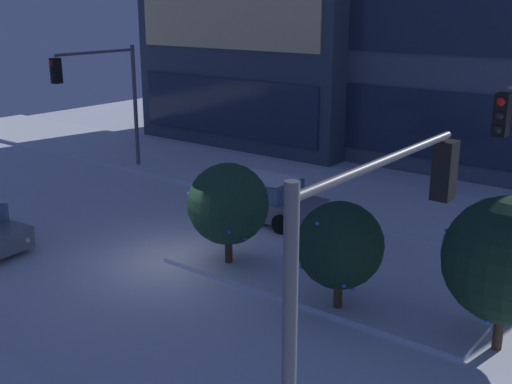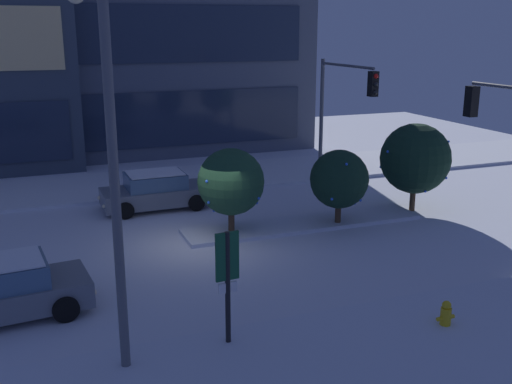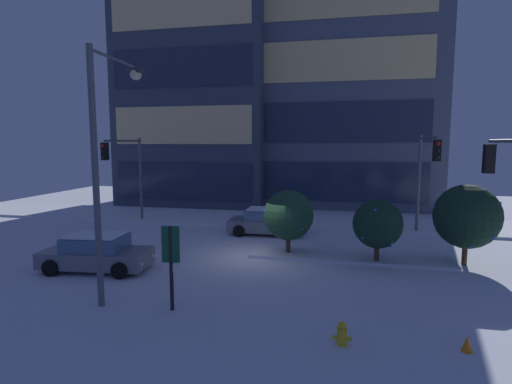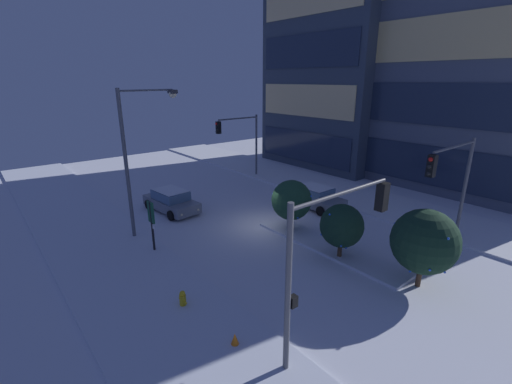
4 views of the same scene
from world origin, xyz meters
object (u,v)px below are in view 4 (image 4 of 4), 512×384
Objects in this scene: decorated_tree_right_of_median at (425,242)px; construction_cone at (235,340)px; traffic_light_corner_far_right at (452,176)px; decorated_tree_left_of_median at (291,200)px; decorated_tree_median at (342,226)px; street_lamp_arched at (140,143)px; traffic_light_corner_near_right at (334,240)px; traffic_light_corner_far_left at (240,135)px; car_near at (171,201)px; car_far at (314,197)px; fire_hydrant at (183,300)px; parking_info_sign at (152,221)px.

decorated_tree_right_of_median reaches higher than construction_cone.
traffic_light_corner_far_right is 8.26m from decorated_tree_left_of_median.
decorated_tree_median is 3.99m from decorated_tree_left_of_median.
traffic_light_corner_near_right is at bearing -89.08° from street_lamp_arched.
construction_cone is at bearing -102.07° from street_lamp_arched.
traffic_light_corner_far_right reaches higher than decorated_tree_right_of_median.
decorated_tree_median is at bearing 71.22° from traffic_light_corner_far_left.
car_near is 1.04× the size of car_far.
car_far is 13.29m from fire_hydrant.
traffic_light_corner_far_right is at bearing -50.45° from street_lamp_arched.
traffic_light_corner_far_right is at bearing 3.81° from traffic_light_corner_near_right.
decorated_tree_median is at bearing 101.92° from construction_cone.
car_far is 7.46m from decorated_tree_median.
parking_info_sign is (-9.91, -1.75, -2.07)m from traffic_light_corner_near_right.
decorated_tree_left_of_median is at bearing 22.29° from car_near.
street_lamp_arched is at bearing 72.66° from car_far.
traffic_light_corner_far_left is 11.92m from decorated_tree_left_of_median.
traffic_light_corner_far_right reaches higher than fire_hydrant.
parking_info_sign is at bearing -111.01° from street_lamp_arched.
street_lamp_arched reaches higher than decorated_tree_right_of_median.
traffic_light_corner_far_right is 13.11m from construction_cone.
car_far is 14.30m from construction_cone.
decorated_tree_right_of_median is (9.48, -3.96, 1.41)m from car_far.
decorated_tree_median is (1.40, 7.94, 1.40)m from fire_hydrant.
street_lamp_arched reaches higher than traffic_light_corner_near_right.
parking_info_sign is at bearing -133.63° from decorated_tree_median.
decorated_tree_right_of_median is (7.65, 0.13, 0.21)m from decorated_tree_left_of_median.
fire_hydrant is (-4.13, -12.82, -3.65)m from traffic_light_corner_far_right.
decorated_tree_median is (14.80, -5.03, -2.14)m from traffic_light_corner_far_left.
traffic_light_corner_far_left is 1.59× the size of decorated_tree_right_of_median.
street_lamp_arched is 8.93m from decorated_tree_left_of_median.
car_far is at bearing 141.47° from decorated_tree_median.
decorated_tree_median is (11.39, 3.43, 1.05)m from car_near.
traffic_light_corner_far_left reaches higher than decorated_tree_right_of_median.
traffic_light_corner_far_left is 20.82m from traffic_light_corner_near_right.
decorated_tree_median is 0.81× the size of decorated_tree_right_of_median.
construction_cone is (3.01, 0.31, -0.09)m from fire_hydrant.
decorated_tree_median is at bearing -29.21° from traffic_light_corner_far_right.
decorated_tree_median is 5.16× the size of construction_cone.
street_lamp_arched is 14.65m from decorated_tree_right_of_median.
car_near is 10.96m from fire_hydrant.
fire_hydrant is at bearing 120.75° from traffic_light_corner_near_right.
car_near is 1.49× the size of decorated_tree_left_of_median.
fire_hydrant is at bearing -100.03° from decorated_tree_median.
car_far is 12.05m from street_lamp_arched.
car_far is 13.70m from traffic_light_corner_near_right.
decorated_tree_right_of_median is at bearing 156.32° from car_far.
traffic_light_corner_near_right is at bearing 54.99° from construction_cone.
car_near is 0.80× the size of traffic_light_corner_far_right.
decorated_tree_right_of_median is at bearing 59.27° from fire_hydrant.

